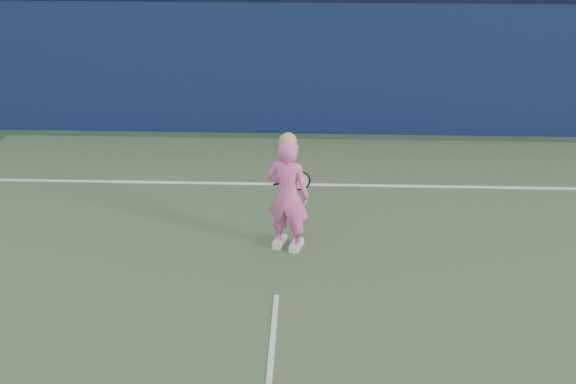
{
  "coord_description": "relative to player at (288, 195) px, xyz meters",
  "views": [
    {
      "loc": [
        0.34,
        -4.88,
        4.35
      ],
      "look_at": [
        0.1,
        2.1,
        0.83
      ],
      "focal_mm": 38.0,
      "sensor_mm": 36.0,
      "label": 1
    }
  ],
  "objects": [
    {
      "name": "ground",
      "position": [
        -0.1,
        -2.1,
        -0.79
      ],
      "size": [
        80.0,
        80.0,
        0.0
      ],
      "primitive_type": "plane",
      "color": "#31462B",
      "rests_on": "ground"
    },
    {
      "name": "racket",
      "position": [
        0.13,
        0.44,
        -0.01
      ],
      "size": [
        0.52,
        0.14,
        0.28
      ],
      "rotation": [
        0.0,
        0.0,
        -0.25
      ],
      "color": "black",
      "rests_on": "ground"
    },
    {
      "name": "court_lines",
      "position": [
        -0.1,
        -2.43,
        -0.78
      ],
      "size": [
        11.0,
        12.04,
        0.01
      ],
      "color": "white",
      "rests_on": "court_surface"
    },
    {
      "name": "backstop_wall",
      "position": [
        -0.1,
        4.4,
        0.46
      ],
      "size": [
        24.0,
        0.4,
        2.5
      ],
      "primitive_type": "cube",
      "color": "#0D1C3B",
      "rests_on": "ground"
    },
    {
      "name": "player",
      "position": [
        0.0,
        0.0,
        0.0
      ],
      "size": [
        0.65,
        0.53,
        1.64
      ],
      "rotation": [
        0.0,
        0.0,
        2.84
      ],
      "color": "pink",
      "rests_on": "ground"
    }
  ]
}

